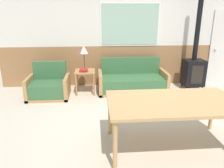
{
  "coord_description": "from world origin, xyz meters",
  "views": [
    {
      "loc": [
        -1.1,
        -3.23,
        1.92
      ],
      "look_at": [
        -0.75,
        1.07,
        0.51
      ],
      "focal_mm": 35.0,
      "sensor_mm": 36.0,
      "label": 1
    }
  ],
  "objects_px": {
    "couch": "(132,82)",
    "wood_stove": "(194,66)",
    "table_lamp": "(84,51)",
    "armchair": "(49,87)",
    "side_table": "(85,75)",
    "dining_table": "(173,105)"
  },
  "relations": [
    {
      "from": "couch",
      "to": "armchair",
      "type": "xyz_separation_m",
      "value": [
        -2.05,
        -0.26,
        -0.0
      ]
    },
    {
      "from": "armchair",
      "to": "table_lamp",
      "type": "bearing_deg",
      "value": 9.8
    },
    {
      "from": "armchair",
      "to": "wood_stove",
      "type": "height_order",
      "value": "wood_stove"
    },
    {
      "from": "side_table",
      "to": "wood_stove",
      "type": "distance_m",
      "value": 2.82
    },
    {
      "from": "couch",
      "to": "wood_stove",
      "type": "distance_m",
      "value": 1.68
    },
    {
      "from": "couch",
      "to": "side_table",
      "type": "relative_size",
      "value": 2.97
    },
    {
      "from": "dining_table",
      "to": "side_table",
      "type": "bearing_deg",
      "value": 118.64
    },
    {
      "from": "couch",
      "to": "table_lamp",
      "type": "height_order",
      "value": "table_lamp"
    },
    {
      "from": "table_lamp",
      "to": "dining_table",
      "type": "xyz_separation_m",
      "value": [
        1.35,
        -2.54,
        -0.37
      ]
    },
    {
      "from": "couch",
      "to": "table_lamp",
      "type": "distance_m",
      "value": 1.44
    },
    {
      "from": "couch",
      "to": "table_lamp",
      "type": "bearing_deg",
      "value": 178.15
    },
    {
      "from": "armchair",
      "to": "side_table",
      "type": "xyz_separation_m",
      "value": [
        0.86,
        0.22,
        0.23
      ]
    },
    {
      "from": "couch",
      "to": "wood_stove",
      "type": "xyz_separation_m",
      "value": [
        1.63,
        0.07,
        0.37
      ]
    },
    {
      "from": "couch",
      "to": "dining_table",
      "type": "relative_size",
      "value": 0.92
    },
    {
      "from": "table_lamp",
      "to": "dining_table",
      "type": "relative_size",
      "value": 0.32
    },
    {
      "from": "armchair",
      "to": "dining_table",
      "type": "xyz_separation_m",
      "value": [
        2.2,
        -2.24,
        0.44
      ]
    },
    {
      "from": "dining_table",
      "to": "wood_stove",
      "type": "bearing_deg",
      "value": 60.12
    },
    {
      "from": "side_table",
      "to": "table_lamp",
      "type": "relative_size",
      "value": 0.96
    },
    {
      "from": "couch",
      "to": "armchair",
      "type": "relative_size",
      "value": 1.79
    },
    {
      "from": "side_table",
      "to": "wood_stove",
      "type": "xyz_separation_m",
      "value": [
        2.82,
        0.12,
        0.15
      ]
    },
    {
      "from": "dining_table",
      "to": "wood_stove",
      "type": "relative_size",
      "value": 0.73
    },
    {
      "from": "armchair",
      "to": "side_table",
      "type": "bearing_deg",
      "value": 4.39
    }
  ]
}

